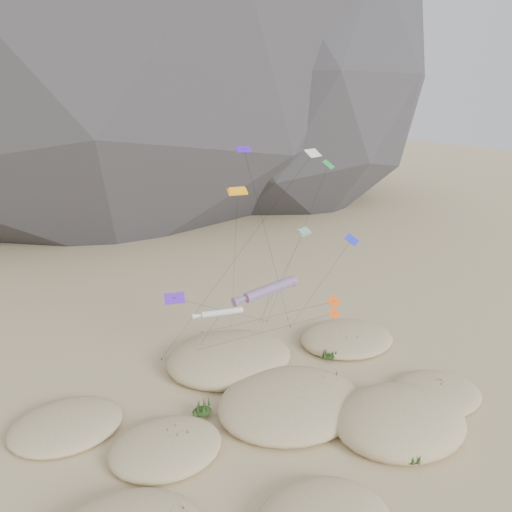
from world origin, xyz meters
The scene contains 9 objects.
ground centered at (0.00, 0.00, 0.00)m, with size 500.00×500.00×0.00m, color #CCB789.
dunes centered at (-0.77, 5.38, 0.73)m, with size 49.77×38.45×4.14m.
dune_grass centered at (-1.16, 4.42, 0.85)m, with size 43.31×26.96×1.48m.
kite_stakes centered at (2.79, 24.27, 0.15)m, with size 20.94×5.17×0.30m.
rainbow_tube_kite centered at (2.39, 13.53, 10.94)m, with size 9.24×8.74×11.96m.
white_tube_kite centered at (-4.37, 12.34, 9.83)m, with size 5.54×10.39×10.41m.
orange_parafoil centered at (-0.68, 15.23, 22.41)m, with size 5.11×12.19×23.17m.
multi_parafoil centered at (5.89, 11.69, 17.90)m, with size 2.74×15.58×18.57m.
delta_kites centered at (5.40, 11.22, 17.66)m, with size 24.07×22.31×27.78m.
Camera 1 is at (-23.12, -34.98, 33.08)m, focal length 35.00 mm.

